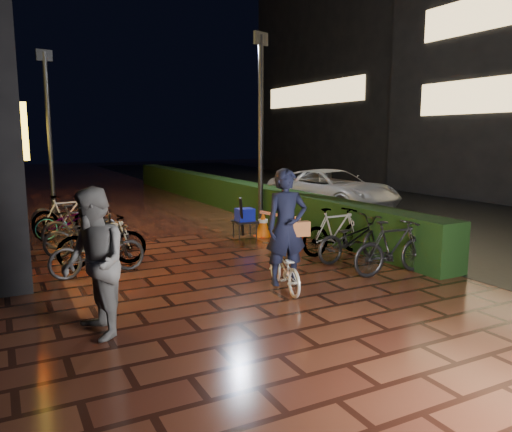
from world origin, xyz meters
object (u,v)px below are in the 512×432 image
traffic_barrier (279,227)px  cart_assembly (245,216)px  bystander_person (94,264)px  van (332,189)px  cyclist (285,246)px

traffic_barrier → cart_assembly: (-0.67, 0.57, 0.23)m
bystander_person → cart_assembly: bearing=129.2°
van → cart_assembly: bearing=-159.0°
van → cart_assembly: 5.75m
van → cart_assembly: (-4.87, -3.05, -0.14)m
traffic_barrier → cart_assembly: size_ratio=1.49×
bystander_person → cyclist: cyclist is taller
bystander_person → cyclist: bearing=92.6°
bystander_person → traffic_barrier: size_ratio=1.20×
traffic_barrier → cart_assembly: 0.91m
cart_assembly → cyclist: bearing=-107.2°
bystander_person → traffic_barrier: bearing=121.4°
cart_assembly → traffic_barrier: bearing=-40.6°
bystander_person → van: size_ratio=0.39×
cyclist → cart_assembly: (1.26, 4.08, -0.20)m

